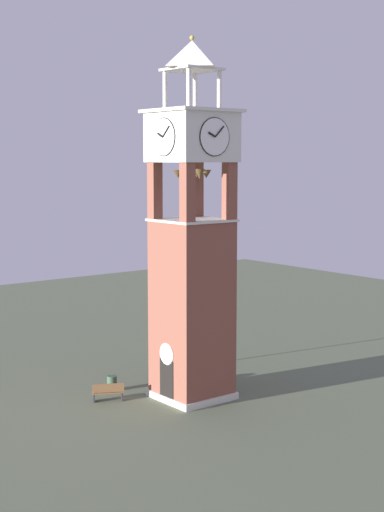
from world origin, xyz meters
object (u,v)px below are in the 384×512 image
at_px(park_bench, 108,392).
at_px(trash_bin, 112,383).
at_px(lamp_post, 152,326).
at_px(clock_tower, 192,256).

xyz_separation_m(park_bench, trash_bin, (-1.45, 1.15, -0.08)).
xyz_separation_m(park_bench, lamp_post, (-3.09, 4.91, 2.27)).
bearing_deg(trash_bin, lamp_post, 113.52).
bearing_deg(clock_tower, lamp_post, 167.49).
relative_size(clock_tower, park_bench, 11.27).
height_order(park_bench, trash_bin, park_bench).
xyz_separation_m(lamp_post, trash_bin, (1.64, -3.76, -2.35)).
bearing_deg(lamp_post, trash_bin, -66.48).
relative_size(park_bench, lamp_post, 0.41).
distance_m(clock_tower, trash_bin, 8.28).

